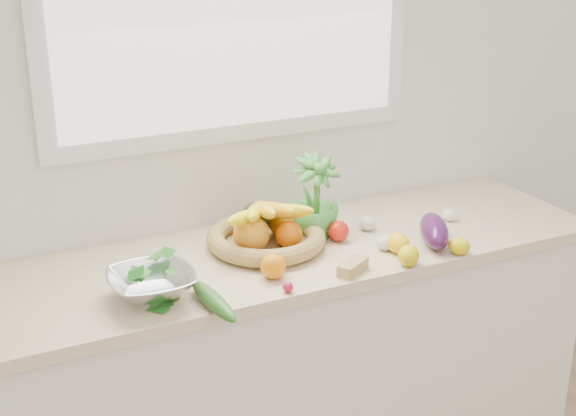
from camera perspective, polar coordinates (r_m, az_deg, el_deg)
name	(u,v)px	position (r m, az deg, el deg)	size (l,w,h in m)	color
back_wall	(233,96)	(2.71, -3.95, 7.96)	(4.50, 0.02, 2.70)	white
counter_cabinet	(272,376)	(2.82, -1.11, -11.86)	(2.20, 0.58, 0.86)	silver
countertop	(271,257)	(2.60, -1.18, -3.52)	(2.24, 0.62, 0.04)	beige
orange_loose	(273,266)	(2.40, -1.07, -4.17)	(0.08, 0.08, 0.08)	orange
lemon_a	(398,243)	(2.60, 7.83, -2.51)	(0.07, 0.08, 0.07)	yellow
lemon_b	(408,256)	(2.51, 8.56, -3.37)	(0.07, 0.08, 0.07)	#D7BC0B
lemon_c	(459,246)	(2.62, 12.07, -2.66)	(0.06, 0.07, 0.06)	yellow
apple	(338,231)	(2.67, 3.60, -1.64)	(0.07, 0.07, 0.07)	red
ginger	(353,267)	(2.45, 4.63, -4.20)	(0.12, 0.05, 0.04)	tan
garlic_a	(449,215)	(2.89, 11.39, -0.50)	(0.05, 0.05, 0.04)	white
garlic_b	(367,223)	(2.77, 5.66, -1.10)	(0.06, 0.06, 0.05)	silver
garlic_c	(386,243)	(2.62, 6.96, -2.48)	(0.06, 0.06, 0.05)	silver
eggplant	(434,231)	(2.68, 10.35, -1.61)	(0.09, 0.23, 0.09)	#37103C
cucumber	(213,301)	(2.25, -5.35, -6.58)	(0.05, 0.27, 0.05)	#2B5519
radish	(288,287)	(2.33, 0.00, -5.65)	(0.03, 0.03, 0.03)	#BA173A
potted_herb	(315,199)	(2.68, 1.92, 0.66)	(0.17, 0.17, 0.30)	#409034
fruit_basket	(265,232)	(2.61, -1.63, -1.71)	(0.45, 0.45, 0.19)	#A7724A
colander_with_spinach	(151,279)	(2.30, -9.70, -4.97)	(0.25, 0.25, 0.13)	silver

